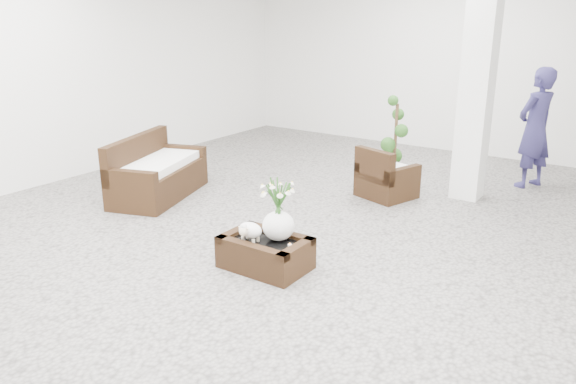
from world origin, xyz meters
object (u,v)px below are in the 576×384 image
Objects in this scene: coffee_table at (265,254)px; topiary at (395,145)px; armchair at (387,172)px; loveseat at (158,167)px.

coffee_table is 3.37m from topiary.
coffee_table is 2.96m from armchair.
armchair is 0.50m from topiary.
loveseat is at bearing 52.16° from armchair.
topiary is at bearing -61.78° from armchair.
armchair is at bearing -74.01° from loveseat.
armchair is 0.53× the size of topiary.
coffee_table is 0.64× the size of topiary.
armchair is at bearing -79.65° from topiary.
loveseat is 3.53m from topiary.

